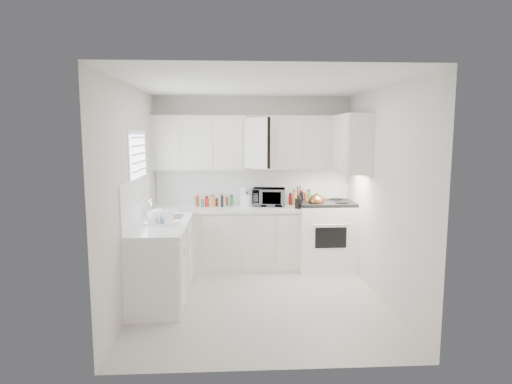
{
  "coord_description": "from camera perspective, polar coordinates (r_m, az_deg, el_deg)",
  "views": [
    {
      "loc": [
        -0.32,
        -5.09,
        2.03
      ],
      "look_at": [
        0.0,
        0.7,
        1.25
      ],
      "focal_mm": 30.29,
      "sensor_mm": 36.0,
      "label": 1
    }
  ],
  "objects": [
    {
      "name": "dish_rack",
      "position": [
        5.33,
        -12.56,
        -3.14
      ],
      "size": [
        0.42,
        0.36,
        0.2
      ],
      "primitive_type": null,
      "rotation": [
        0.0,
        0.0,
        -0.28
      ],
      "color": "white",
      "rests_on": "countertop_left"
    },
    {
      "name": "countertop_left",
      "position": [
        5.47,
        -12.28,
        -4.17
      ],
      "size": [
        0.64,
        1.62,
        0.05
      ],
      "primitive_type": "cube",
      "color": "silver",
      "rests_on": "lower_cabinets_left"
    },
    {
      "name": "upper_cabinets_right",
      "position": [
        6.16,
        12.45,
        2.55
      ],
      "size": [
        0.33,
        0.9,
        0.8
      ],
      "primitive_type": null,
      "color": "beige",
      "rests_on": "wall_right"
    },
    {
      "name": "sauce_right_4",
      "position": [
        6.72,
        6.47,
        -0.81
      ],
      "size": [
        0.06,
        0.06,
        0.19
      ],
      "primitive_type": "cylinder",
      "color": "#9C422A",
      "rests_on": "countertop_back"
    },
    {
      "name": "spice_left_7",
      "position": [
        6.5,
        -3.17,
        -1.33
      ],
      "size": [
        0.06,
        0.06,
        0.13
      ],
      "primitive_type": "cylinder",
      "color": "#287A3B",
      "rests_on": "countertop_back"
    },
    {
      "name": "lower_cabinets_back",
      "position": [
        6.58,
        -3.7,
        -6.24
      ],
      "size": [
        2.22,
        0.6,
        0.9
      ],
      "primitive_type": null,
      "color": "beige",
      "rests_on": "floor"
    },
    {
      "name": "spice_left_4",
      "position": [
        6.59,
        -5.13,
        -1.22
      ],
      "size": [
        0.06,
        0.06,
        0.13
      ],
      "primitive_type": "cylinder",
      "color": "#562418",
      "rests_on": "countertop_back"
    },
    {
      "name": "microwave",
      "position": [
        6.54,
        1.72,
        -0.41
      ],
      "size": [
        0.51,
        0.33,
        0.32
      ],
      "primitive_type": "imported",
      "rotation": [
        0.0,
        0.0,
        -0.15
      ],
      "color": "gray",
      "rests_on": "countertop_back"
    },
    {
      "name": "ceiling",
      "position": [
        5.13,
        0.45,
        14.04
      ],
      "size": [
        3.2,
        3.2,
        0.0
      ],
      "primitive_type": "plane",
      "rotation": [
        3.14,
        0.0,
        0.0
      ],
      "color": "white",
      "rests_on": "ground"
    },
    {
      "name": "sauce_right_5",
      "position": [
        6.67,
        7.02,
        -0.89
      ],
      "size": [
        0.06,
        0.06,
        0.19
      ],
      "primitive_type": "cylinder",
      "color": "#287A3B",
      "rests_on": "countertop_back"
    },
    {
      "name": "sauce_right_1",
      "position": [
        6.63,
        5.15,
        -0.9
      ],
      "size": [
        0.06,
        0.06,
        0.19
      ],
      "primitive_type": "cylinder",
      "color": "orange",
      "rests_on": "countertop_back"
    },
    {
      "name": "rice_cooker",
      "position": [
        6.56,
        -1.23,
        -0.87
      ],
      "size": [
        0.27,
        0.27,
        0.21
      ],
      "primitive_type": null,
      "rotation": [
        0.0,
        0.0,
        0.33
      ],
      "color": "white",
      "rests_on": "countertop_back"
    },
    {
      "name": "backsplash_left",
      "position": [
        5.48,
        -15.47,
        -1.08
      ],
      "size": [
        0.02,
        1.6,
        0.55
      ],
      "primitive_type": "cube",
      "color": "silver",
      "rests_on": "wall_left"
    },
    {
      "name": "spice_left_6",
      "position": [
        6.59,
        -3.82,
        -1.21
      ],
      "size": [
        0.06,
        0.06,
        0.13
      ],
      "primitive_type": "cylinder",
      "color": "#9C422A",
      "rests_on": "countertop_back"
    },
    {
      "name": "countertop_back",
      "position": [
        6.47,
        -3.74,
        -2.18
      ],
      "size": [
        2.24,
        0.64,
        0.05
      ],
      "primitive_type": "cube",
      "color": "silver",
      "rests_on": "lower_cabinets_back"
    },
    {
      "name": "sauce_right_3",
      "position": [
        6.65,
        6.09,
        -0.9
      ],
      "size": [
        0.06,
        0.06,
        0.19
      ],
      "primitive_type": "cylinder",
      "color": "black",
      "rests_on": "countertop_back"
    },
    {
      "name": "frying_pan",
      "position": [
        6.81,
        10.4,
        -1.44
      ],
      "size": [
        0.44,
        0.56,
        0.04
      ],
      "primitive_type": null,
      "rotation": [
        0.0,
        0.0,
        0.33
      ],
      "color": "black",
      "rests_on": "stove"
    },
    {
      "name": "sink",
      "position": [
        5.79,
        -11.77,
        -2.05
      ],
      "size": [
        0.42,
        0.38,
        0.3
      ],
      "primitive_type": null,
      "color": "gray",
      "rests_on": "countertop_left"
    },
    {
      "name": "wall_right",
      "position": [
        5.45,
        16.36,
        -0.35
      ],
      "size": [
        0.0,
        3.2,
        3.2
      ],
      "primitive_type": "plane",
      "rotation": [
        1.57,
        0.0,
        -1.57
      ],
      "color": "beige",
      "rests_on": "ground"
    },
    {
      "name": "sauce_right_0",
      "position": [
        6.68,
        4.61,
        -0.83
      ],
      "size": [
        0.06,
        0.06,
        0.19
      ],
      "primitive_type": "cylinder",
      "color": "red",
      "rests_on": "countertop_back"
    },
    {
      "name": "spice_left_5",
      "position": [
        6.5,
        -4.49,
        -1.34
      ],
      "size": [
        0.06,
        0.06,
        0.13
      ],
      "primitive_type": "cylinder",
      "color": "black",
      "rests_on": "countertop_back"
    },
    {
      "name": "wall_front",
      "position": [
        3.58,
        2.05,
        -4.14
      ],
      "size": [
        3.0,
        0.0,
        3.0
      ],
      "primitive_type": "plane",
      "rotation": [
        -1.57,
        0.0,
        0.0
      ],
      "color": "beige",
      "rests_on": "ground"
    },
    {
      "name": "window_blinds",
      "position": [
        5.58,
        -15.16,
        2.46
      ],
      "size": [
        0.06,
        0.96,
        1.06
      ],
      "primitive_type": null,
      "color": "white",
      "rests_on": "wall_left"
    },
    {
      "name": "upper_cabinets_back",
      "position": [
        6.55,
        -0.36,
        3.03
      ],
      "size": [
        3.0,
        0.33,
        0.8
      ],
      "primitive_type": null,
      "color": "beige",
      "rests_on": "wall_back"
    },
    {
      "name": "spice_left_3",
      "position": [
        6.51,
        -5.82,
        -1.35
      ],
      "size": [
        0.06,
        0.06,
        0.13
      ],
      "primitive_type": "cylinder",
      "color": "orange",
      "rests_on": "countertop_back"
    },
    {
      "name": "spice_left_0",
      "position": [
        6.61,
        -7.73,
        -1.24
      ],
      "size": [
        0.06,
        0.06,
        0.13
      ],
      "primitive_type": "cylinder",
      "color": "#9C422A",
      "rests_on": "countertop_back"
    },
    {
      "name": "utensil_crock",
      "position": [
        6.32,
        5.64,
        -0.62
      ],
      "size": [
        0.15,
        0.15,
        0.35
      ],
      "primitive_type": null,
      "rotation": [
        0.0,
        0.0,
        -0.32
      ],
      "color": "black",
      "rests_on": "countertop_back"
    },
    {
      "name": "floor",
      "position": [
        5.49,
        0.42,
        -14.05
      ],
      "size": [
        3.2,
        3.2,
        0.0
      ],
      "primitive_type": "plane",
      "color": "#BAB3AA",
      "rests_on": "ground"
    },
    {
      "name": "wall_back",
      "position": [
        6.74,
        -0.42,
        1.45
      ],
      "size": [
        3.0,
        0.0,
        3.0
      ],
      "primitive_type": "plane",
      "rotation": [
        1.57,
        0.0,
        0.0
      ],
      "color": "beige",
      "rests_on": "ground"
    },
    {
      "name": "tea_kettle",
      "position": [
        6.4,
        7.96,
        -1.1
      ],
      "size": [
        0.32,
        0.3,
        0.24
      ],
      "primitive_type": null,
      "rotation": [
        0.0,
        0.0,
        0.32
      ],
      "color": "#9D4F2A",
      "rests_on": "stove"
    },
    {
      "name": "lower_cabinets_left",
      "position": [
        5.59,
        -12.24,
        -8.94
      ],
      "size": [
        0.6,
        1.6,
        0.9
      ],
      "primitive_type": null,
      "color": "beige",
      "rests_on": "floor"
    },
    {
      "name": "wall_left",
      "position": [
        5.27,
        -16.06,
        -0.6
      ],
      "size": [
        0.0,
        3.2,
        3.2
      ],
      "primitive_type": "plane",
      "rotation": [
        1.57,
        0.0,
        1.57
      ],
      "color": "beige",
      "rests_on": "ground"
    },
    {
      "name": "paper_towel",
      "position": [
        6.59,
        -1.57,
        -0.58
      ],
      "size": [
        0.12,
        0.12,
        0.27
      ],
      "primitive_type": "cylinder",
      "color": "white",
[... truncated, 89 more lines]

